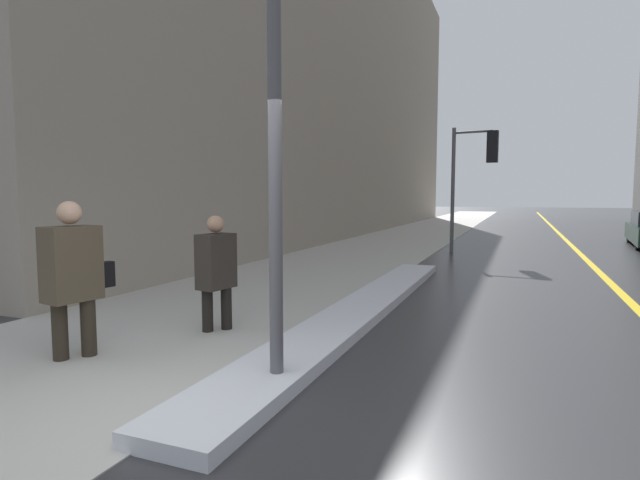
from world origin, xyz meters
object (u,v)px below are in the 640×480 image
(traffic_light_near, at_px, (477,162))
(pedestrian_with_shoulder_bag, at_px, (73,272))
(lamp_post, at_px, (274,69))
(pedestrian_trailing, at_px, (216,267))

(traffic_light_near, xyz_separation_m, pedestrian_with_shoulder_bag, (-3.06, -11.50, -1.77))
(lamp_post, xyz_separation_m, pedestrian_trailing, (-1.53, 1.37, -1.95))
(lamp_post, height_order, pedestrian_trailing, lamp_post)
(lamp_post, xyz_separation_m, pedestrian_with_shoulder_bag, (-2.30, -0.08, -1.85))
(traffic_light_near, bearing_deg, lamp_post, -87.62)
(lamp_post, bearing_deg, traffic_light_near, 86.20)
(lamp_post, distance_m, pedestrian_with_shoulder_bag, 2.95)
(lamp_post, bearing_deg, pedestrian_trailing, 138.12)
(pedestrian_with_shoulder_bag, bearing_deg, traffic_light_near, 174.56)
(pedestrian_with_shoulder_bag, xyz_separation_m, pedestrian_trailing, (0.77, 1.45, -0.10))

